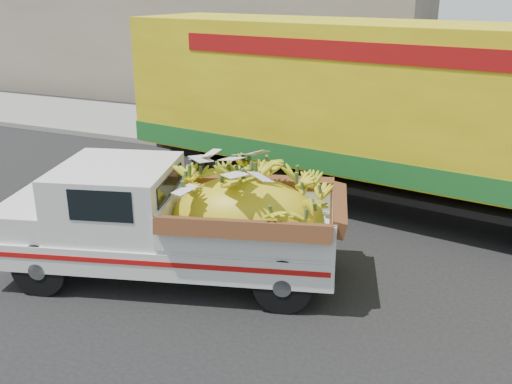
% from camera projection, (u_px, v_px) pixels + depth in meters
% --- Properties ---
extents(ground, '(100.00, 100.00, 0.00)m').
position_uv_depth(ground, '(221.00, 270.00, 9.49)').
color(ground, black).
rests_on(ground, ground).
extents(curb, '(60.00, 0.25, 0.15)m').
position_uv_depth(curb, '(331.00, 163.00, 14.89)').
color(curb, gray).
rests_on(curb, ground).
extents(sidewalk, '(60.00, 4.00, 0.14)m').
position_uv_depth(sidewalk, '(352.00, 144.00, 16.70)').
color(sidewalk, gray).
rests_on(sidewalk, ground).
extents(building_left, '(18.00, 6.00, 5.00)m').
position_uv_depth(building_left, '(206.00, 35.00, 23.98)').
color(building_left, gray).
rests_on(building_left, ground).
extents(pickup_truck, '(5.58, 3.30, 1.85)m').
position_uv_depth(pickup_truck, '(194.00, 221.00, 8.93)').
color(pickup_truck, black).
rests_on(pickup_truck, ground).
extents(semi_trailer, '(12.06, 4.24, 3.80)m').
position_uv_depth(semi_trailer, '(398.00, 111.00, 11.31)').
color(semi_trailer, black).
rests_on(semi_trailer, ground).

